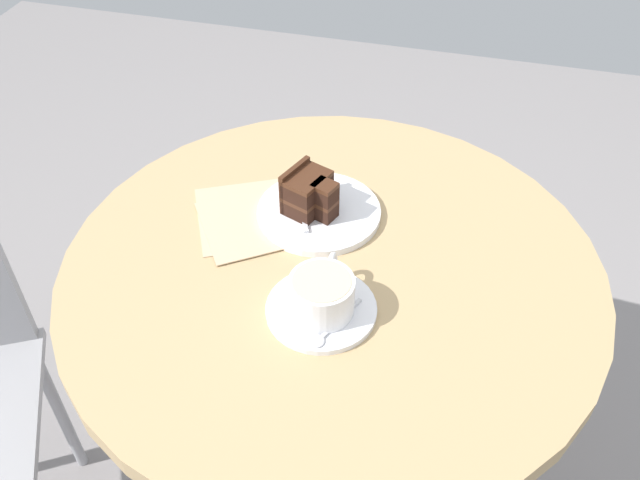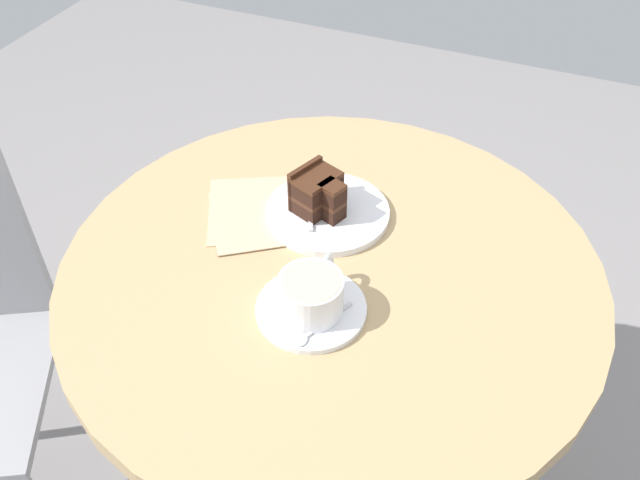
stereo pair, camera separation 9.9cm
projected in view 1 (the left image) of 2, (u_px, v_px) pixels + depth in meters
The scene contains 8 objects.
cafe_table at pixel (331, 316), 1.09m from camera, with size 0.81×0.81×0.75m.
saucer at pixel (321, 309), 0.94m from camera, with size 0.15×0.15×0.01m.
coffee_cup at pixel (322, 294), 0.91m from camera, with size 0.12×0.09×0.06m.
teaspoon at pixel (331, 328), 0.90m from camera, with size 0.10×0.05×0.00m.
cake_plate at pixel (319, 212), 1.09m from camera, with size 0.20×0.20×0.01m.
cake_slice at pixel (309, 193), 1.06m from camera, with size 0.09×0.09×0.07m.
fork at pixel (299, 196), 1.10m from camera, with size 0.14×0.07×0.00m.
napkin at pixel (251, 218), 1.08m from camera, with size 0.24×0.23×0.00m.
Camera 1 is at (-0.70, -0.17, 1.46)m, focal length 38.00 mm.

